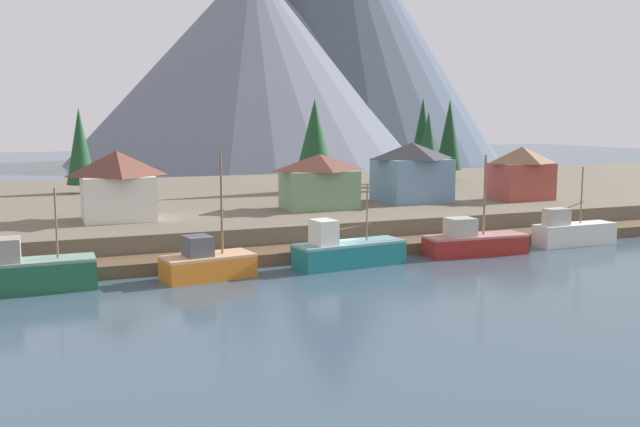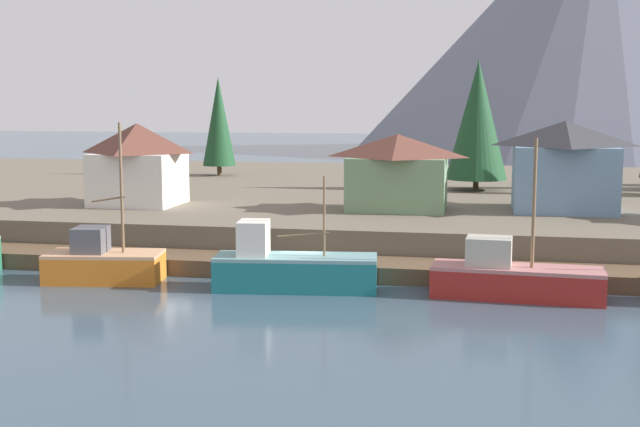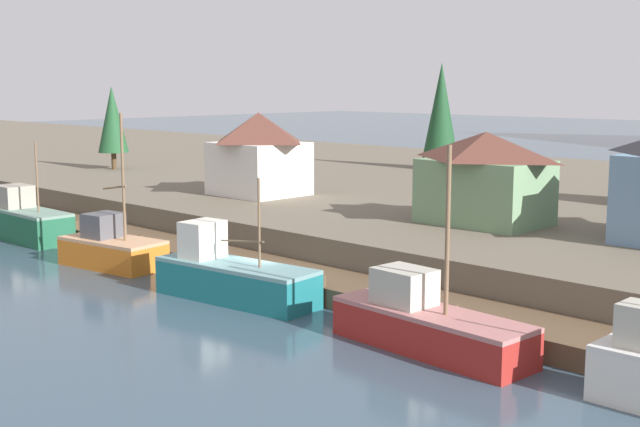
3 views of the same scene
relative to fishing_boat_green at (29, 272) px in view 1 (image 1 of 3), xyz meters
The scene contains 19 objects.
ground_plane 32.14m from the fishing_boat_green, 42.22° to the left, with size 400.00×400.00×1.00m, color #384C5B.
dock 24.05m from the fishing_boat_green, ahead, with size 80.00×4.00×1.60m.
shoreline_bank 41.13m from the fishing_boat_green, 54.70° to the left, with size 400.00×56.00×2.50m, color #665B4C.
mountain_west_peak 148.90m from the fishing_boat_green, 67.42° to the left, with size 99.87×99.87×53.58m, color slate.
mountain_central_peak 169.64m from the fishing_boat_green, 59.47° to the left, with size 94.83×94.83×75.43m, color #475160.
fishing_boat_green is the anchor object (origin of this frame).
fishing_boat_orange 12.19m from the fishing_boat_green, ahead, with size 7.05×4.00×9.36m.
fishing_boat_teal 23.54m from the fishing_boat_green, ahead, with size 9.37×3.89×6.46m.
fishing_boat_red 35.77m from the fishing_boat_green, ahead, with size 9.25×3.28×8.66m.
fishing_boat_white 47.04m from the fishing_boat_green, ahead, with size 8.21×2.36×7.31m.
house_blue 44.07m from the fishing_boat_green, 24.52° to the left, with size 7.61×7.04×6.63m.
house_white 17.75m from the fishing_boat_green, 63.72° to the left, with size 6.57×6.08×6.36m.
house_red 54.60m from the fishing_boat_green, 15.88° to the left, with size 6.82×4.73×6.10m.
house_green 32.33m from the fishing_boat_green, 29.93° to the left, with size 7.51×5.46×5.66m.
conifer_near_left 58.06m from the fishing_boat_green, 31.63° to the left, with size 3.65×3.65×10.20m.
conifer_mid_left 42.25m from the fishing_boat_green, 81.88° to the left, with size 3.54×3.54×10.62m.
conifer_mid_right 70.94m from the fishing_boat_green, 34.24° to the left, with size 3.90×3.90×12.10m.
conifer_back_left 62.39m from the fishing_boat_green, 34.50° to the left, with size 4.01×4.01×12.16m.
conifer_back_right 46.50m from the fishing_boat_green, 43.29° to the left, with size 5.53×5.53×11.71m.
Camera 1 is at (-22.81, -52.54, 11.73)m, focal length 39.40 mm.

